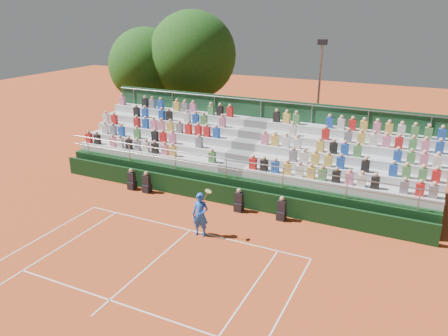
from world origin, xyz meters
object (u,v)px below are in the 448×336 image
at_px(tennis_player, 200,215).
at_px(tree_west, 146,66).
at_px(floodlight_mast, 319,87).
at_px(tree_east, 193,55).

relative_size(tennis_player, tree_west, 0.28).
bearing_deg(floodlight_mast, tennis_player, -95.58).
bearing_deg(tennis_player, floodlight_mast, 84.42).
distance_m(tree_east, floodlight_mast, 9.49).
height_order(tennis_player, floodlight_mast, floodlight_mast).
xyz_separation_m(tree_east, floodlight_mast, (9.33, 0.44, -1.68)).
bearing_deg(tree_east, tree_west, -165.71).
bearing_deg(tree_west, floodlight_mast, 5.93).
bearing_deg(floodlight_mast, tree_west, -174.07).
distance_m(tennis_player, floodlight_mast, 14.57).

